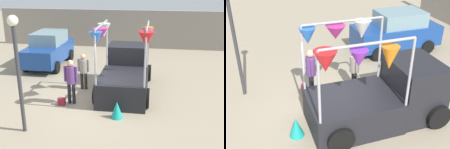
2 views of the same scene
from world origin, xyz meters
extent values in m
plane|color=gray|center=(0.00, 0.00, 0.00)|extent=(60.00, 60.00, 0.00)
cube|color=black|center=(0.94, 0.44, 0.50)|extent=(1.90, 2.60, 1.00)
cube|color=black|center=(0.94, 2.44, 0.90)|extent=(1.80, 1.40, 1.80)
cube|color=#8CB2C6|center=(0.94, 2.44, 1.35)|extent=(1.76, 1.37, 0.60)
cylinder|color=black|center=(-0.01, 2.79, 0.38)|extent=(0.22, 0.76, 0.76)
cylinder|color=black|center=(1.89, 2.79, 0.38)|extent=(0.22, 0.76, 0.76)
cylinder|color=black|center=(-0.01, -0.26, 0.38)|extent=(0.22, 0.76, 0.76)
cylinder|color=black|center=(1.89, -0.26, 0.38)|extent=(0.22, 0.76, 0.76)
cylinder|color=#A5A5AD|center=(0.07, 1.66, 1.99)|extent=(0.07, 0.07, 1.98)
cylinder|color=#A5A5AD|center=(1.81, 1.66, 1.99)|extent=(0.07, 0.07, 1.98)
cylinder|color=#A5A5AD|center=(0.07, -0.78, 1.99)|extent=(0.07, 0.07, 1.98)
cylinder|color=#A5A5AD|center=(1.81, -0.78, 1.99)|extent=(0.07, 0.07, 1.98)
cylinder|color=#A5A5AD|center=(0.07, 0.44, 2.98)|extent=(0.07, 2.44, 0.07)
cylinder|color=#A5A5AD|center=(1.81, 0.44, 2.98)|extent=(0.07, 2.44, 0.07)
cone|color=blue|center=(0.07, -0.61, 2.67)|extent=(0.57, 0.57, 0.47)
cone|color=red|center=(1.81, -0.61, 2.69)|extent=(0.78, 0.78, 0.52)
cone|color=#D83399|center=(0.07, 0.21, 2.68)|extent=(0.81, 0.81, 0.40)
cone|color=purple|center=(1.81, 0.21, 2.65)|extent=(0.46, 0.46, 0.43)
cone|color=white|center=(0.07, 1.02, 2.68)|extent=(0.57, 0.57, 0.54)
cone|color=orange|center=(1.81, 1.02, 2.54)|extent=(0.63, 0.63, 0.61)
cube|color=navy|center=(-3.66, 4.39, 0.77)|extent=(1.70, 4.00, 0.90)
cube|color=#72939E|center=(-3.66, 4.54, 1.55)|extent=(1.50, 2.10, 0.66)
cylinder|color=black|center=(-4.51, 5.64, 0.32)|extent=(0.18, 0.64, 0.64)
cylinder|color=black|center=(-2.81, 5.64, 0.32)|extent=(0.18, 0.64, 0.64)
cylinder|color=black|center=(-4.51, 3.14, 0.32)|extent=(0.18, 0.64, 0.64)
cylinder|color=black|center=(-2.81, 3.14, 0.32)|extent=(0.18, 0.64, 0.64)
cylinder|color=black|center=(-1.08, -0.33, 0.42)|extent=(0.13, 0.13, 0.84)
cylinder|color=black|center=(-0.90, -0.33, 0.42)|extent=(0.13, 0.13, 0.84)
cylinder|color=#593372|center=(-0.99, -0.33, 1.17)|extent=(0.34, 0.34, 0.67)
sphere|color=tan|center=(-0.99, -0.33, 1.63)|extent=(0.25, 0.25, 0.25)
cylinder|color=#593372|center=(-1.21, -0.33, 1.21)|extent=(0.09, 0.09, 0.60)
cylinder|color=#593372|center=(-0.77, -0.33, 1.21)|extent=(0.09, 0.09, 0.60)
cylinder|color=#2D2823|center=(-0.98, 1.22, 0.38)|extent=(0.13, 0.13, 0.76)
cylinder|color=#2D2823|center=(-0.80, 1.22, 0.38)|extent=(0.13, 0.13, 0.76)
cylinder|color=gray|center=(-0.89, 1.22, 1.06)|extent=(0.34, 0.34, 0.60)
sphere|color=tan|center=(-0.89, 1.22, 1.48)|extent=(0.23, 0.23, 0.23)
cylinder|color=gray|center=(-1.11, 1.22, 1.09)|extent=(0.09, 0.09, 0.54)
cylinder|color=gray|center=(-0.67, 1.22, 1.09)|extent=(0.09, 0.09, 0.54)
cube|color=maroon|center=(-1.34, -0.53, 0.14)|extent=(0.28, 0.16, 0.28)
cylinder|color=#333338|center=(-1.89, -2.59, 1.68)|extent=(0.12, 0.12, 3.36)
cone|color=teal|center=(0.91, -1.26, 0.30)|extent=(0.55, 0.55, 0.60)
camera|label=1|loc=(2.08, -10.03, 4.64)|focal=45.00mm
camera|label=2|loc=(7.24, -2.15, 5.46)|focal=45.00mm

